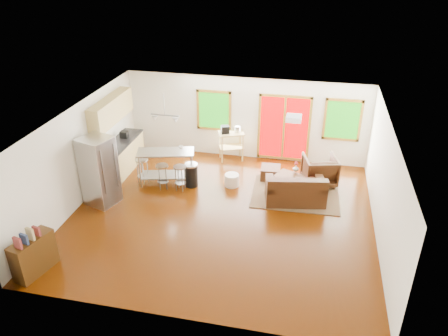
% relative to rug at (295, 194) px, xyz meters
% --- Properties ---
extents(floor, '(7.50, 7.00, 0.02)m').
position_rel_rug_xyz_m(floor, '(-1.77, -1.42, -0.02)').
color(floor, '#341400').
rests_on(floor, ground).
extents(ceiling, '(7.50, 7.00, 0.02)m').
position_rel_rug_xyz_m(ceiling, '(-1.77, -1.42, 2.60)').
color(ceiling, white).
rests_on(ceiling, ground).
extents(back_wall, '(7.50, 0.02, 2.60)m').
position_rel_rug_xyz_m(back_wall, '(-1.77, 2.09, 1.29)').
color(back_wall, white).
rests_on(back_wall, ground).
extents(left_wall, '(0.02, 7.00, 2.60)m').
position_rel_rug_xyz_m(left_wall, '(-5.53, -1.42, 1.29)').
color(left_wall, white).
rests_on(left_wall, ground).
extents(right_wall, '(0.02, 7.00, 2.60)m').
position_rel_rug_xyz_m(right_wall, '(1.99, -1.42, 1.29)').
color(right_wall, white).
rests_on(right_wall, ground).
extents(front_wall, '(7.50, 0.02, 2.60)m').
position_rel_rug_xyz_m(front_wall, '(-1.77, -4.93, 1.29)').
color(front_wall, white).
rests_on(front_wall, ground).
extents(window_left, '(1.10, 0.05, 1.30)m').
position_rel_rug_xyz_m(window_left, '(-2.77, 2.04, 1.49)').
color(window_left, '#13590B').
rests_on(window_left, back_wall).
extents(french_doors, '(1.60, 0.05, 2.10)m').
position_rel_rug_xyz_m(french_doors, '(-0.57, 2.04, 1.09)').
color(french_doors, '#B80001').
rests_on(french_doors, back_wall).
extents(window_right, '(1.10, 0.05, 1.30)m').
position_rel_rug_xyz_m(window_right, '(1.13, 2.04, 1.49)').
color(window_right, '#13590B').
rests_on(window_right, back_wall).
extents(rug, '(2.40, 1.87, 0.02)m').
position_rel_rug_xyz_m(rug, '(0.00, 0.00, 0.00)').
color(rug, '#465C38').
rests_on(rug, floor).
extents(loveseat, '(1.68, 1.14, 0.82)m').
position_rel_rug_xyz_m(loveseat, '(-0.00, -0.39, 0.31)').
color(loveseat, black).
rests_on(loveseat, floor).
extents(coffee_table, '(1.06, 0.87, 0.36)m').
position_rel_rug_xyz_m(coffee_table, '(-0.13, 0.35, 0.30)').
color(coffee_table, '#341E08').
rests_on(coffee_table, floor).
extents(armchair, '(1.09, 1.05, 0.92)m').
position_rel_rug_xyz_m(armchair, '(0.60, 0.79, 0.45)').
color(armchair, black).
rests_on(armchair, floor).
extents(ottoman, '(0.59, 0.59, 0.37)m').
position_rel_rug_xyz_m(ottoman, '(-0.79, 0.76, 0.17)').
color(ottoman, black).
rests_on(ottoman, floor).
extents(pouf, '(0.52, 0.52, 0.35)m').
position_rel_rug_xyz_m(pouf, '(-1.81, 0.11, 0.17)').
color(pouf, silver).
rests_on(pouf, floor).
extents(vase, '(0.20, 0.21, 0.29)m').
position_rel_rug_xyz_m(vase, '(-0.07, 0.62, 0.49)').
color(vase, silver).
rests_on(vase, coffee_table).
extents(book, '(0.19, 0.10, 0.26)m').
position_rel_rug_xyz_m(book, '(0.28, 0.24, 0.52)').
color(book, maroon).
rests_on(book, coffee_table).
extents(cabinets, '(0.64, 2.24, 2.30)m').
position_rel_rug_xyz_m(cabinets, '(-5.26, 0.28, 0.92)').
color(cabinets, tan).
rests_on(cabinets, floor).
extents(refrigerator, '(0.92, 0.91, 1.85)m').
position_rel_rug_xyz_m(refrigerator, '(-4.99, -1.45, 0.91)').
color(refrigerator, '#B7BABC').
rests_on(refrigerator, floor).
extents(island, '(1.68, 1.00, 1.00)m').
position_rel_rug_xyz_m(island, '(-3.65, -0.12, 0.68)').
color(island, '#B7BABC').
rests_on(island, floor).
extents(cup, '(0.14, 0.12, 0.13)m').
position_rel_rug_xyz_m(cup, '(-3.30, 0.21, 1.00)').
color(cup, white).
rests_on(cup, island).
extents(bar_stool_a, '(0.45, 0.45, 0.77)m').
position_rel_rug_xyz_m(bar_stool_a, '(-4.32, -0.26, 0.56)').
color(bar_stool_a, '#B7BABC').
rests_on(bar_stool_a, floor).
extents(bar_stool_b, '(0.45, 0.45, 0.72)m').
position_rel_rug_xyz_m(bar_stool_b, '(-3.67, -0.43, 0.53)').
color(bar_stool_b, '#B7BABC').
rests_on(bar_stool_b, floor).
extents(bar_stool_c, '(0.37, 0.37, 0.73)m').
position_rel_rug_xyz_m(bar_stool_c, '(-3.16, -0.41, 0.53)').
color(bar_stool_c, '#B7BABC').
rests_on(bar_stool_c, floor).
extents(trash_can, '(0.43, 0.43, 0.68)m').
position_rel_rug_xyz_m(trash_can, '(-2.92, -0.12, 0.33)').
color(trash_can, black).
rests_on(trash_can, floor).
extents(kitchen_cart, '(0.89, 0.74, 1.16)m').
position_rel_rug_xyz_m(kitchen_cart, '(-2.18, 1.74, 0.78)').
color(kitchen_cart, tan).
rests_on(kitchen_cart, floor).
extents(bookshelf, '(0.57, 1.00, 1.11)m').
position_rel_rug_xyz_m(bookshelf, '(-5.12, -4.31, 0.42)').
color(bookshelf, '#341E08').
rests_on(bookshelf, floor).
extents(ceiling_flush, '(0.35, 0.35, 0.12)m').
position_rel_rug_xyz_m(ceiling_flush, '(-0.17, -0.82, 2.52)').
color(ceiling_flush, white).
rests_on(ceiling_flush, ceiling).
extents(pendant_light, '(0.80, 0.18, 0.79)m').
position_rel_rug_xyz_m(pendant_light, '(-3.67, 0.08, 1.89)').
color(pendant_light, gray).
rests_on(pendant_light, ceiling).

